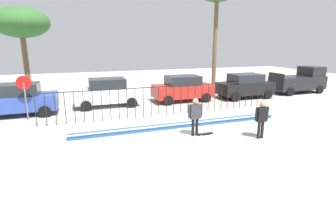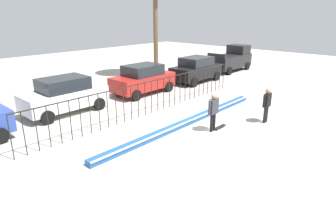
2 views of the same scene
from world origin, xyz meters
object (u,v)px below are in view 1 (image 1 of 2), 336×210
at_px(skateboarder, 195,113).
at_px(parked_car_white, 107,92).
at_px(pickup_truck, 299,81).
at_px(skateboard, 205,134).
at_px(parked_car_blue, 18,99).
at_px(camera_operator, 262,116).
at_px(stop_sign, 25,92).
at_px(parked_car_black, 245,86).
at_px(parked_car_red, 183,88).
at_px(palm_tree_short, 21,24).

relative_size(skateboarder, parked_car_white, 0.41).
bearing_deg(pickup_truck, skateboard, -155.31).
distance_m(parked_car_blue, parked_car_white, 5.28).
relative_size(camera_operator, parked_car_blue, 0.40).
xyz_separation_m(skateboard, parked_car_white, (-3.69, 7.31, 0.91)).
distance_m(pickup_truck, stop_sign, 20.97).
height_order(parked_car_blue, parked_car_white, same).
bearing_deg(parked_car_blue, skateboard, -41.09).
relative_size(skateboarder, parked_car_black, 0.41).
height_order(parked_car_red, parked_car_black, same).
distance_m(camera_operator, parked_car_black, 9.10).
distance_m(skateboarder, stop_sign, 9.35).
xyz_separation_m(parked_car_blue, parked_car_red, (10.66, 0.43, 0.00)).
distance_m(skateboarder, camera_operator, 2.93).
xyz_separation_m(camera_operator, parked_car_white, (-5.80, 8.52, -0.05)).
bearing_deg(parked_car_red, parked_car_black, -8.31).
height_order(parked_car_blue, stop_sign, stop_sign).
bearing_deg(parked_car_blue, skateboarder, -42.47).
height_order(stop_sign, palm_tree_short, palm_tree_short).
distance_m(parked_car_blue, palm_tree_short, 5.74).
relative_size(parked_car_white, parked_car_black, 1.00).
height_order(parked_car_white, palm_tree_short, palm_tree_short).
bearing_deg(parked_car_white, parked_car_blue, -177.00).
relative_size(pickup_truck, palm_tree_short, 0.71).
bearing_deg(stop_sign, parked_car_black, 4.92).
distance_m(stop_sign, palm_tree_short, 6.28).
xyz_separation_m(skateboarder, stop_sign, (-7.74, 5.22, 0.55)).
bearing_deg(palm_tree_short, stop_sign, -82.98).
relative_size(skateboard, stop_sign, 0.32).
bearing_deg(camera_operator, parked_car_black, -71.88).
relative_size(parked_car_red, pickup_truck, 0.91).
relative_size(parked_car_blue, pickup_truck, 0.91).
bearing_deg(parked_car_white, pickup_truck, -5.38).
relative_size(skateboarder, parked_car_red, 0.41).
height_order(skateboard, parked_car_red, parked_car_red).
height_order(parked_car_white, parked_car_black, same).
relative_size(skateboard, camera_operator, 0.47).
distance_m(parked_car_red, stop_sign, 10.18).
relative_size(parked_car_red, palm_tree_short, 0.65).
height_order(parked_car_black, pickup_truck, pickup_truck).
bearing_deg(skateboard, skateboarder, 170.29).
bearing_deg(skateboarder, stop_sign, 117.66).
bearing_deg(stop_sign, parked_car_white, 23.81).
distance_m(parked_car_red, palm_tree_short, 11.94).
distance_m(parked_car_blue, pickup_truck, 21.56).
xyz_separation_m(camera_operator, pickup_truck, (10.51, 8.17, 0.01)).
distance_m(parked_car_red, pickup_truck, 10.89).
bearing_deg(parked_car_black, palm_tree_short, 164.12).
relative_size(camera_operator, pickup_truck, 0.36).
bearing_deg(skateboard, parked_car_red, 74.09).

